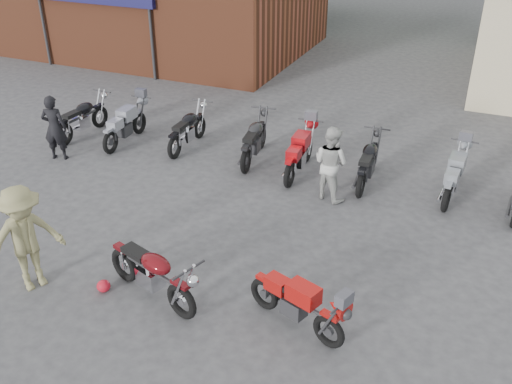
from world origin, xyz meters
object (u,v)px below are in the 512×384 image
at_px(helmet, 104,286).
at_px(person_tan, 26,239).
at_px(person_light, 331,163).
at_px(row_bike_2, 188,127).
at_px(row_bike_4, 300,151).
at_px(vintage_motorcycle, 152,270).
at_px(row_bike_3, 254,138).
at_px(sportbike, 298,301).
at_px(row_bike_6, 455,173).
at_px(row_bike_1, 125,123).
at_px(row_bike_5, 368,160).
at_px(person_dark, 55,128).
at_px(row_bike_0, 82,116).

height_order(helmet, person_tan, person_tan).
bearing_deg(person_light, helmet, 82.62).
xyz_separation_m(row_bike_2, row_bike_4, (3.13, -0.26, 0.01)).
distance_m(vintage_motorcycle, row_bike_2, 6.11).
bearing_deg(row_bike_3, sportbike, -158.68).
relative_size(vintage_motorcycle, row_bike_3, 1.00).
bearing_deg(person_light, row_bike_6, -134.03).
height_order(helmet, row_bike_1, row_bike_1).
xyz_separation_m(sportbike, row_bike_6, (1.72, 5.30, 0.04)).
xyz_separation_m(row_bike_3, row_bike_5, (2.86, -0.10, -0.02)).
distance_m(sportbike, helmet, 3.35).
xyz_separation_m(vintage_motorcycle, person_tan, (-2.08, -0.50, 0.37)).
bearing_deg(person_tan, row_bike_1, 47.10).
xyz_separation_m(vintage_motorcycle, person_dark, (-5.12, 3.73, 0.24)).
height_order(helmet, row_bike_4, row_bike_4).
distance_m(sportbike, person_dark, 8.27).
height_order(person_dark, row_bike_1, person_dark).
relative_size(row_bike_2, row_bike_4, 0.97).
distance_m(person_tan, row_bike_3, 6.27).
bearing_deg(row_bike_0, person_dark, -163.30).
relative_size(vintage_motorcycle, row_bike_5, 1.03).
xyz_separation_m(row_bike_0, row_bike_6, (9.57, 0.44, -0.01)).
relative_size(vintage_motorcycle, person_tan, 1.05).
height_order(helmet, row_bike_5, row_bike_5).
bearing_deg(vintage_motorcycle, sportbike, 24.81).
height_order(vintage_motorcycle, sportbike, vintage_motorcycle).
xyz_separation_m(person_light, person_tan, (-3.73, -4.96, 0.12)).
xyz_separation_m(vintage_motorcycle, row_bike_4, (0.65, 5.32, -0.01)).
bearing_deg(row_bike_0, person_tan, -145.70).
height_order(vintage_motorcycle, row_bike_1, vintage_motorcycle).
relative_size(row_bike_0, row_bike_5, 1.00).
height_order(row_bike_0, row_bike_6, row_bike_0).
xyz_separation_m(person_dark, row_bike_3, (4.51, 1.86, -0.24)).
bearing_deg(helmet, row_bike_4, 74.23).
bearing_deg(row_bike_0, row_bike_6, -83.92).
bearing_deg(sportbike, row_bike_6, 91.50).
bearing_deg(row_bike_1, row_bike_5, -89.69).
bearing_deg(sportbike, row_bike_3, 139.04).
bearing_deg(person_tan, row_bike_2, 31.12).
bearing_deg(person_dark, row_bike_0, -94.63).
xyz_separation_m(vintage_motorcycle, helmet, (-0.90, -0.17, -0.48)).
distance_m(person_dark, row_bike_4, 5.99).
xyz_separation_m(sportbike, row_bike_0, (-7.85, 4.86, 0.05)).
relative_size(vintage_motorcycle, sportbike, 1.14).
height_order(sportbike, person_light, person_light).
height_order(person_light, row_bike_3, person_light).
bearing_deg(row_bike_1, sportbike, -129.21).
relative_size(person_dark, row_bike_6, 0.86).
bearing_deg(row_bike_1, row_bike_4, -90.84).
distance_m(sportbike, row_bike_5, 5.20).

